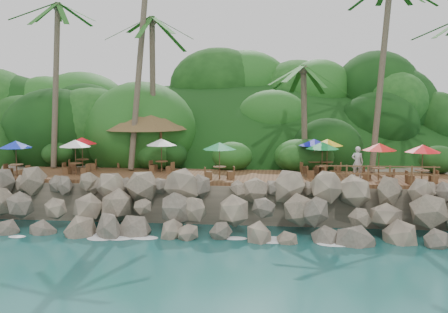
# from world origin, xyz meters

# --- Properties ---
(ground) EXTENTS (140.00, 140.00, 0.00)m
(ground) POSITION_xyz_m (0.00, 0.00, 0.00)
(ground) COLOR #19514F
(ground) RESTS_ON ground
(land_base) EXTENTS (32.00, 25.20, 2.10)m
(land_base) POSITION_xyz_m (0.00, 16.00, 1.05)
(land_base) COLOR gray
(land_base) RESTS_ON ground
(jungle_hill) EXTENTS (44.80, 28.00, 15.40)m
(jungle_hill) POSITION_xyz_m (0.00, 23.50, 0.00)
(jungle_hill) COLOR #143811
(jungle_hill) RESTS_ON ground
(seawall) EXTENTS (29.00, 4.00, 2.30)m
(seawall) POSITION_xyz_m (0.00, 2.00, 1.15)
(seawall) COLOR gray
(seawall) RESTS_ON ground
(terrace) EXTENTS (26.00, 5.00, 0.20)m
(terrace) POSITION_xyz_m (0.00, 6.00, 2.20)
(terrace) COLOR brown
(terrace) RESTS_ON land_base
(jungle_foliage) EXTENTS (44.00, 16.00, 12.00)m
(jungle_foliage) POSITION_xyz_m (0.00, 15.00, 0.00)
(jungle_foliage) COLOR #143811
(jungle_foliage) RESTS_ON ground
(foam_line) EXTENTS (25.20, 0.80, 0.06)m
(foam_line) POSITION_xyz_m (0.00, 0.30, 0.03)
(foam_line) COLOR white
(foam_line) RESTS_ON ground
(palms) EXTENTS (30.87, 7.29, 15.34)m
(palms) POSITION_xyz_m (0.99, 8.86, 12.41)
(palms) COLOR brown
(palms) RESTS_ON ground
(palapa) EXTENTS (5.61, 5.61, 4.60)m
(palapa) POSITION_xyz_m (-5.65, 9.78, 5.79)
(palapa) COLOR brown
(palapa) RESTS_ON ground
(dining_clusters) EXTENTS (24.38, 5.08, 2.04)m
(dining_clusters) POSITION_xyz_m (0.27, 5.89, 3.99)
(dining_clusters) COLOR brown
(dining_clusters) RESTS_ON terrace
(railing) EXTENTS (6.10, 0.10, 1.00)m
(railing) POSITION_xyz_m (8.35, 3.65, 2.91)
(railing) COLOR brown
(railing) RESTS_ON terrace
(waiter) EXTENTS (0.73, 0.57, 1.78)m
(waiter) POSITION_xyz_m (7.55, 5.83, 3.19)
(waiter) COLOR silver
(waiter) RESTS_ON terrace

